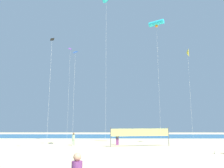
{
  "coord_description": "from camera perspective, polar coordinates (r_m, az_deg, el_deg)",
  "views": [
    {
      "loc": [
        -1.65,
        -18.76,
        2.67
      ],
      "look_at": [
        -1.94,
        6.37,
        7.34
      ],
      "focal_mm": 35.33,
      "sensor_mm": 36.0,
      "label": 1
    }
  ],
  "objects": [
    {
      "name": "beachgoer_charcoal_shirt",
      "position": [
        30.6,
        1.39,
        -13.75
      ],
      "size": [
        0.4,
        0.4,
        1.76
      ],
      "rotation": [
        0.0,
        0.0,
        4.3
      ],
      "color": "#7A3872",
      "rests_on": "ground"
    },
    {
      "name": "kite_cyan_tube",
      "position": [
        32.77,
        11.41,
        15.13
      ],
      "size": [
        2.16,
        1.71,
        17.12
      ],
      "color": "silver",
      "rests_on": "ground"
    },
    {
      "name": "kite_violet_diamond",
      "position": [
        38.27,
        -10.77,
        8.6
      ],
      "size": [
        0.87,
        0.87,
        15.51
      ],
      "color": "silver",
      "rests_on": "ground"
    },
    {
      "name": "ocean_band",
      "position": [
        54.81,
        2.46,
        -13.29
      ],
      "size": [
        120.0,
        20.0,
        0.01
      ],
      "primitive_type": "cube",
      "color": "#28608C",
      "rests_on": "ground"
    },
    {
      "name": "kite_blue_diamond",
      "position": [
        28.88,
        -9.56,
        7.87
      ],
      "size": [
        0.7,
        0.69,
        12.08
      ],
      "color": "silver",
      "rests_on": "ground"
    },
    {
      "name": "kite_black_diamond",
      "position": [
        25.42,
        -15.33,
        10.11
      ],
      "size": [
        0.55,
        0.55,
        12.1
      ],
      "color": "silver",
      "rests_on": "ground"
    },
    {
      "name": "kite_yellow_delta",
      "position": [
        32.93,
        18.96,
        7.6
      ],
      "size": [
        0.69,
        1.16,
        13.19
      ],
      "color": "silver",
      "rests_on": "ground"
    },
    {
      "name": "beach_handbag",
      "position": [
        23.7,
        25.48,
        -15.66
      ],
      "size": [
        0.35,
        0.18,
        0.28
      ],
      "primitive_type": "cube",
      "color": "white",
      "rests_on": "ground"
    },
    {
      "name": "ground_plane",
      "position": [
        19.03,
        5.94,
        -18.53
      ],
      "size": [
        120.0,
        120.0,
        0.0
      ],
      "primitive_type": "plane",
      "color": "beige"
    },
    {
      "name": "beachgoer_sage_shirt",
      "position": [
        30.38,
        -9.95,
        -13.74
      ],
      "size": [
        0.38,
        0.38,
        1.65
      ],
      "rotation": [
        0.0,
        0.0,
        3.53
      ],
      "color": "#99B28C",
      "rests_on": "ground"
    },
    {
      "name": "volleyball_net",
      "position": [
        28.8,
        7.33,
        -12.5
      ],
      "size": [
        7.56,
        1.74,
        2.4
      ],
      "color": "#4C4C51",
      "rests_on": "ground"
    }
  ]
}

